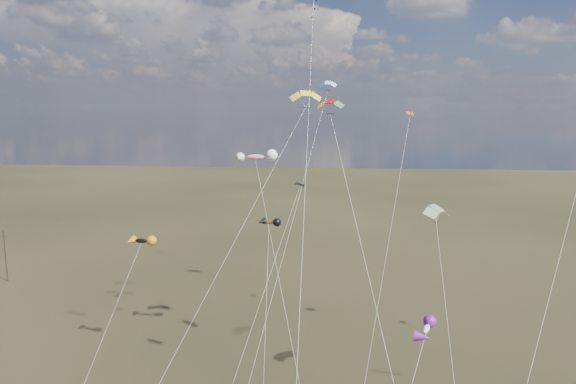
# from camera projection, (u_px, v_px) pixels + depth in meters

# --- Properties ---
(utility_pole_far) EXTENTS (1.40, 0.20, 8.00)m
(utility_pole_far) POSITION_uv_depth(u_px,v_px,m) (5.00, 256.00, 78.77)
(utility_pole_far) COLOR black
(utility_pole_far) RESTS_ON ground
(diamond_navy_tall) EXTENTS (1.12, 27.20, 38.59)m
(diamond_navy_tall) POSITION_uv_depth(u_px,v_px,m) (313.00, 31.00, 43.67)
(diamond_navy_tall) COLOR #101C4D
(diamond_navy_tall) RESTS_ON ground
(diamond_black_mid) EXTENTS (6.74, 9.64, 19.37)m
(diamond_black_mid) POSITION_uv_depth(u_px,v_px,m) (283.00, 235.00, 48.76)
(diamond_black_mid) COLOR black
(diamond_black_mid) RESTS_ON ground
(diamond_orange_center) EXTENTS (5.72, 13.60, 26.17)m
(diamond_orange_center) POSITION_uv_depth(u_px,v_px,m) (396.00, 200.00, 51.88)
(diamond_orange_center) COLOR #CE4D06
(diamond_orange_center) RESTS_ON ground
(parafoil_yellow) EXTENTS (14.77, 18.73, 28.65)m
(parafoil_yellow) POSITION_uv_depth(u_px,v_px,m) (305.00, 94.00, 48.75)
(parafoil_yellow) COLOR yellow
(parafoil_yellow) RESTS_ON ground
(parafoil_blue_white) EXTENTS (8.14, 21.22, 30.18)m
(parafoil_blue_white) POSITION_uv_depth(u_px,v_px,m) (327.00, 85.00, 62.86)
(parafoil_blue_white) COLOR #0E5AB8
(parafoil_blue_white) RESTS_ON ground
(parafoil_striped) EXTENTS (2.75, 12.96, 19.07)m
(parafoil_striped) POSITION_uv_depth(u_px,v_px,m) (437.00, 209.00, 42.21)
(parafoil_striped) COLOR #CBC80B
(parafoil_striped) RESTS_ON ground
(parafoil_tricolor) EXTENTS (7.98, 19.26, 27.54)m
(parafoil_tricolor) POSITION_uv_depth(u_px,v_px,m) (331.00, 105.00, 39.25)
(parafoil_tricolor) COLOR yellow
(parafoil_tricolor) RESTS_ON ground
(novelty_black_orange) EXTENTS (4.75, 10.02, 13.62)m
(novelty_black_orange) POSITION_uv_depth(u_px,v_px,m) (141.00, 241.00, 52.87)
(novelty_black_orange) COLOR black
(novelty_black_orange) RESTS_ON ground
(novelty_orange_black) EXTENTS (2.49, 13.41, 15.42)m
(novelty_orange_black) POSITION_uv_depth(u_px,v_px,m) (269.00, 223.00, 52.94)
(novelty_orange_black) COLOR #C56519
(novelty_orange_black) RESTS_ON ground
(novelty_white_purple) EXTENTS (6.07, 10.11, 13.59)m
(novelty_white_purple) POSITION_uv_depth(u_px,v_px,m) (426.00, 330.00, 31.53)
(novelty_white_purple) COLOR white
(novelty_white_purple) RESTS_ON ground
(novelty_redwhite_stripe) EXTENTS (8.66, 16.41, 22.46)m
(novelty_redwhite_stripe) POSITION_uv_depth(u_px,v_px,m) (256.00, 158.00, 50.79)
(novelty_redwhite_stripe) COLOR red
(novelty_redwhite_stripe) RESTS_ON ground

